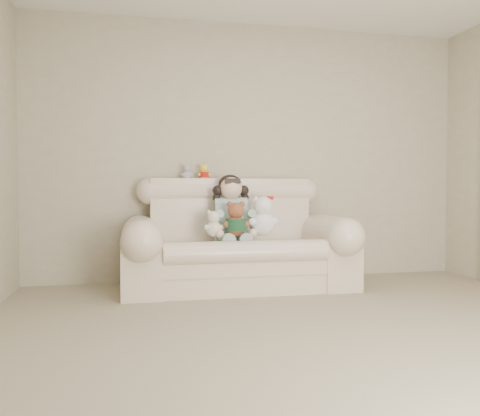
% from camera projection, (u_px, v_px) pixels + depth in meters
% --- Properties ---
extents(floor, '(5.00, 5.00, 0.00)m').
position_uv_depth(floor, '(357.00, 355.00, 2.78)').
color(floor, '#80775B').
rests_on(floor, ground).
extents(wall_back, '(4.50, 0.00, 4.50)m').
position_uv_depth(wall_back, '(252.00, 152.00, 5.18)').
color(wall_back, '#A29681').
rests_on(wall_back, ground).
extents(sofa, '(2.10, 0.95, 1.03)m').
position_uv_depth(sofa, '(238.00, 233.00, 4.66)').
color(sofa, '#C3B09D').
rests_on(sofa, floor).
extents(seated_child, '(0.43, 0.51, 0.65)m').
position_uv_depth(seated_child, '(231.00, 208.00, 4.72)').
color(seated_child, '#347661').
rests_on(seated_child, sofa).
extents(brown_teddy, '(0.28, 0.24, 0.37)m').
position_uv_depth(brown_teddy, '(236.00, 216.00, 4.49)').
color(brown_teddy, brown).
rests_on(brown_teddy, sofa).
extents(white_cat, '(0.33, 0.29, 0.43)m').
position_uv_depth(white_cat, '(263.00, 212.00, 4.56)').
color(white_cat, white).
rests_on(white_cat, sofa).
extents(cream_teddy, '(0.21, 0.19, 0.28)m').
position_uv_depth(cream_teddy, '(214.00, 221.00, 4.47)').
color(cream_teddy, silver).
rests_on(cream_teddy, sofa).
extents(yellow_mini_bear, '(0.15, 0.13, 0.19)m').
position_uv_depth(yellow_mini_bear, '(204.00, 171.00, 4.97)').
color(yellow_mini_bear, '#FFF035').
rests_on(yellow_mini_bear, sofa).
extents(grey_mini_plush, '(0.14, 0.12, 0.19)m').
position_uv_depth(grey_mini_plush, '(187.00, 170.00, 4.94)').
color(grey_mini_plush, '#A8A8AF').
rests_on(grey_mini_plush, sofa).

